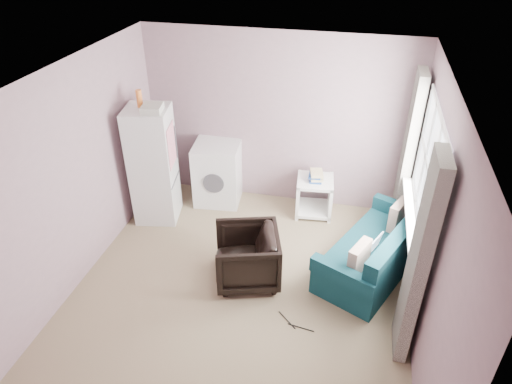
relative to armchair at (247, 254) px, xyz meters
The scene contains 8 objects.
room 0.91m from the armchair, 93.05° to the right, with size 3.84×4.24×2.54m.
armchair is the anchor object (origin of this frame).
fridge 1.91m from the armchair, 147.47° to the left, with size 0.66×0.66×1.87m.
washing_machine 1.83m from the armchair, 117.83° to the left, with size 0.72×0.72×0.92m.
side_table 1.69m from the armchair, 69.28° to the left, with size 0.55×0.55×0.69m.
sofa 1.58m from the armchair, 18.48° to the left, with size 1.41×1.86×0.76m.
window_dressing 1.96m from the armchair, 15.43° to the left, with size 0.17×2.62×2.18m.
floor_cables 0.95m from the armchair, 40.91° to the right, with size 0.42×0.21×0.01m.
Camera 1 is at (1.08, -3.75, 3.82)m, focal length 32.00 mm.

